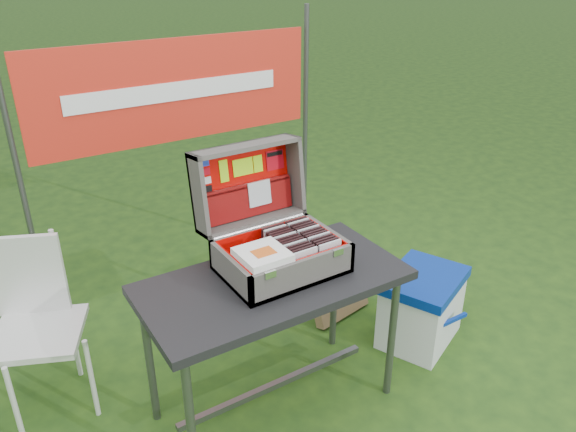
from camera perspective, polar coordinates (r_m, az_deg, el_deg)
ground at (r=2.90m, az=-0.28°, el=-17.96°), size 80.00×80.00×0.00m
table at (r=2.63m, az=-1.40°, el=-12.96°), size 1.15×0.59×0.72m
table_top at (r=2.43m, az=-1.49°, el=-6.74°), size 1.15×0.59×0.04m
table_leg_fl at (r=2.33m, az=-9.83°, el=-20.37°), size 0.04×0.04×0.68m
table_leg_fr at (r=2.75m, az=10.50°, el=-11.96°), size 0.04×0.04×0.68m
table_leg_bl at (r=2.65m, az=-13.88°, el=-14.09°), size 0.04×0.04×0.68m
table_leg_br at (r=3.03m, az=4.73°, el=-7.68°), size 0.04×0.04×0.68m
table_brace at (r=2.79m, az=-1.35°, el=-16.78°), size 1.00×0.03×0.03m
suitcase at (r=2.41m, az=-1.45°, el=0.15°), size 0.52×0.53×0.49m
suitcase_base_bottom at (r=2.48m, az=-0.67°, el=-5.31°), size 0.52×0.37×0.02m
suitcase_base_wall_front at (r=2.32m, az=1.62°, el=-5.94°), size 0.52×0.02×0.14m
suitcase_base_wall_back at (r=2.58m, az=-2.73°, el=-2.50°), size 0.52×0.02×0.14m
suitcase_base_wall_left at (r=2.34m, az=-5.85°, el=-5.74°), size 0.02×0.37×0.14m
suitcase_base_wall_right at (r=2.57m, az=4.03°, el=-2.63°), size 0.02×0.37×0.14m
suitcase_liner_floor at (r=2.47m, az=-0.67°, el=-5.05°), size 0.48×0.33×0.01m
suitcase_latch_left at (r=2.21m, az=-1.81°, el=-5.97°), size 0.05×0.01×0.03m
suitcase_latch_right at (r=2.37m, az=5.11°, el=-3.67°), size 0.05×0.01×0.03m
suitcase_hinge at (r=2.55m, az=-2.87°, el=-1.04°), size 0.46×0.02×0.02m
suitcase_lid_back at (r=2.61m, az=-4.63°, el=3.48°), size 0.52×0.07×0.37m
suitcase_lid_rim_far at (r=2.51m, az=-4.40°, el=7.05°), size 0.52×0.14×0.04m
suitcase_lid_rim_near at (r=2.61m, az=-3.64°, el=-0.44°), size 0.52×0.14×0.04m
suitcase_lid_rim_left at (r=2.46m, az=-9.08°, el=2.01°), size 0.02×0.19×0.38m
suitcase_lid_rim_right at (r=2.67m, az=0.66°, el=4.34°), size 0.02×0.19×0.38m
suitcase_lid_liner at (r=2.59m, az=-4.49°, el=3.43°), size 0.47×0.05×0.32m
suitcase_liner_wall_front at (r=2.32m, az=1.44°, el=-5.58°), size 0.48×0.01×0.12m
suitcase_liner_wall_back at (r=2.56m, az=-2.59°, el=-2.41°), size 0.48×0.01×0.12m
suitcase_liner_wall_left at (r=2.34m, az=-5.58°, el=-5.44°), size 0.01×0.33×0.12m
suitcase_liner_wall_right at (r=2.56m, az=3.80°, el=-2.51°), size 0.01×0.33×0.12m
suitcase_lid_pocket at (r=2.60m, az=-4.11°, el=1.54°), size 0.46×0.05×0.15m
suitcase_pocket_edge at (r=2.58m, az=-4.21°, el=3.08°), size 0.45×0.02×0.02m
suitcase_pocket_cd at (r=2.60m, az=-2.92°, el=2.31°), size 0.12×0.03×0.12m
lid_sticker_cc_a at (r=2.48m, az=-8.58°, el=5.34°), size 0.05×0.01×0.03m
lid_sticker_cc_b at (r=2.49m, az=-8.47°, el=4.45°), size 0.05×0.01×0.03m
lid_sticker_cc_c at (r=2.50m, az=-8.36°, el=3.57°), size 0.05×0.01×0.03m
lid_sticker_cc_d at (r=2.51m, az=-8.25°, el=2.69°), size 0.05×0.01×0.03m
lid_card_neon_tall at (r=2.53m, az=-6.53°, el=4.55°), size 0.04×0.02×0.10m
lid_card_neon_main at (r=2.57m, az=-4.60°, el=4.99°), size 0.10×0.01×0.08m
lid_card_neon_small at (r=2.61m, az=-3.08°, el=5.33°), size 0.05×0.01×0.08m
lid_sticker_band at (r=2.65m, az=-1.34°, el=5.71°), size 0.09×0.02×0.09m
lid_sticker_band_bar at (r=2.64m, az=-1.39°, el=6.34°), size 0.08×0.01×0.02m
cd_left_0 at (r=2.35m, az=1.80°, el=-4.86°), size 0.11×0.01×0.13m
cd_left_1 at (r=2.36m, az=1.52°, el=-4.65°), size 0.11×0.01×0.13m
cd_left_2 at (r=2.38m, az=1.25°, el=-4.45°), size 0.11×0.01×0.13m
cd_left_3 at (r=2.39m, az=0.98°, el=-4.24°), size 0.11×0.01×0.13m
cd_left_4 at (r=2.41m, az=0.71°, el=-4.04°), size 0.11×0.01×0.13m
cd_left_5 at (r=2.42m, az=0.45°, el=-3.84°), size 0.11×0.01×0.13m
cd_left_6 at (r=2.44m, az=0.19°, el=-3.64°), size 0.11×0.01×0.13m
cd_left_7 at (r=2.45m, az=-0.07°, el=-3.44°), size 0.11×0.01×0.13m
cd_left_8 at (r=2.47m, az=-0.32°, el=-3.25°), size 0.11×0.01×0.13m
cd_left_9 at (r=2.48m, az=-0.57°, el=-3.06°), size 0.11×0.01×0.13m
cd_left_10 at (r=2.50m, az=-0.82°, el=-2.87°), size 0.11×0.01×0.13m
cd_left_11 at (r=2.51m, az=-1.07°, el=-2.68°), size 0.11×0.01×0.13m
cd_left_12 at (r=2.53m, az=-1.31°, el=-2.49°), size 0.11×0.01×0.13m
cd_left_13 at (r=2.54m, az=-1.55°, el=-2.31°), size 0.11×0.01×0.13m
cd_right_0 at (r=2.41m, az=4.25°, el=-4.04°), size 0.11×0.01×0.13m
cd_right_1 at (r=2.43m, az=3.97°, el=-3.84°), size 0.11×0.01×0.13m
cd_right_2 at (r=2.44m, az=3.69°, el=-3.65°), size 0.11×0.01×0.13m
cd_right_3 at (r=2.45m, az=3.41°, el=-3.45°), size 0.11×0.01×0.13m
cd_right_4 at (r=2.47m, az=3.13°, el=-3.26°), size 0.11×0.01×0.13m
cd_right_5 at (r=2.48m, az=2.86°, el=-3.07°), size 0.11×0.01×0.13m
cd_right_6 at (r=2.50m, az=2.59°, el=-2.88°), size 0.11×0.01×0.13m
cd_right_7 at (r=2.51m, az=2.33°, el=-2.69°), size 0.11×0.01×0.13m
cd_right_8 at (r=2.53m, az=2.07°, el=-2.51°), size 0.11×0.01×0.13m
cd_right_9 at (r=2.54m, az=1.81°, el=-2.32°), size 0.11×0.01×0.13m
cd_right_10 at (r=2.56m, az=1.55°, el=-2.14°), size 0.11×0.01×0.13m
cd_right_11 at (r=2.57m, az=1.30°, el=-1.97°), size 0.11×0.01×0.13m
cd_right_12 at (r=2.59m, az=1.05°, el=-1.79°), size 0.11×0.01×0.13m
cd_right_13 at (r=2.60m, az=0.80°, el=-1.62°), size 0.11×0.01×0.13m
songbook_0 at (r=2.30m, az=-2.60°, el=-4.20°), size 0.19×0.19×0.00m
songbook_1 at (r=2.30m, az=-2.60°, el=-4.09°), size 0.19×0.19×0.00m
songbook_2 at (r=2.29m, az=-2.61°, el=-3.98°), size 0.19×0.19×0.00m
songbook_3 at (r=2.29m, az=-2.61°, el=-3.87°), size 0.19×0.19×0.00m
songbook_4 at (r=2.29m, az=-2.61°, el=-3.76°), size 0.19×0.19×0.00m
songbook_5 at (r=2.29m, az=-2.61°, el=-3.65°), size 0.19×0.19×0.00m
songbook_graphic at (r=2.28m, az=-2.49°, el=-3.67°), size 0.09×0.07×0.00m
cooler at (r=3.22m, az=13.38°, el=-9.03°), size 0.57×0.51×0.41m
cooler_body at (r=3.23m, az=13.33°, el=-9.43°), size 0.54×0.48×0.36m
cooler_lid at (r=3.12m, az=13.71°, el=-6.34°), size 0.57×0.51×0.06m
cooler_handle at (r=3.11m, az=15.89°, el=-10.36°), size 0.28×0.02×0.02m
chair at (r=2.81m, az=-24.03°, el=-11.04°), size 0.52×0.54×0.84m
chair_seat at (r=2.81m, az=-24.07°, el=-10.89°), size 0.50×0.50×0.03m
chair_backrest at (r=2.86m, az=-25.49°, el=-5.51°), size 0.36×0.18×0.40m
chair_leg_fl at (r=2.80m, az=-25.98°, el=-17.05°), size 0.02×0.02×0.43m
chair_leg_fr at (r=2.82m, az=-19.32°, el=-15.33°), size 0.02×0.02×0.43m
chair_leg_bl at (r=3.06m, az=-26.93°, el=-13.27°), size 0.02×0.02×0.43m
chair_leg_br at (r=3.08m, az=-20.91°, el=-11.75°), size 0.02×0.02×0.43m
chair_upright_right at (r=2.87m, az=-22.29°, el=-4.88°), size 0.02×0.02×0.40m
cardboard_box at (r=3.35m, az=5.02°, el=-6.80°), size 0.42×0.24×0.42m
banner_post_left at (r=3.11m, az=-25.19°, el=1.39°), size 0.03×0.03×1.70m
banner_post_right at (r=3.67m, az=1.74°, el=7.42°), size 0.03×0.03×1.70m
banner at (r=3.15m, az=-11.25°, el=12.39°), size 1.60×0.02×0.55m
banner_text at (r=3.14m, az=-11.16°, el=12.35°), size 1.20×0.00×0.10m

